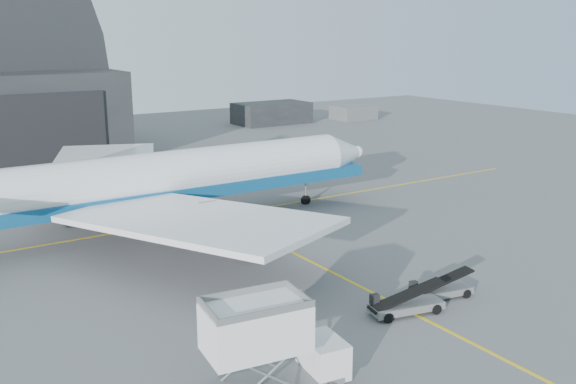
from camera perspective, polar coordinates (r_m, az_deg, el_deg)
ground at (r=46.08m, az=5.43°, el=-7.86°), size 200.00×200.00×0.00m
taxi_lines at (r=55.92m, az=-2.67°, el=-3.82°), size 80.00×42.12×0.02m
distant_bldg_a at (r=124.85m, az=-1.46°, el=6.12°), size 14.00×8.00×4.00m
distant_bldg_b at (r=131.36m, az=5.83°, el=6.45°), size 8.00×6.00×2.80m
airliner at (r=57.55m, az=-11.29°, el=1.08°), size 45.86×44.47×16.10m
catering_truck at (r=31.18m, az=-1.79°, el=-13.92°), size 7.49×3.53×4.96m
pushback_tug at (r=51.26m, az=-2.20°, el=-4.64°), size 4.76×3.70×1.95m
belt_loader_a at (r=41.29m, az=10.38°, el=-9.83°), size 5.13×2.56×1.92m
belt_loader_b at (r=44.06m, az=13.33°, el=-8.48°), size 4.74×2.26×1.77m
traffic_cone at (r=43.26m, az=1.18°, el=-8.95°), size 0.35×0.35×0.51m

